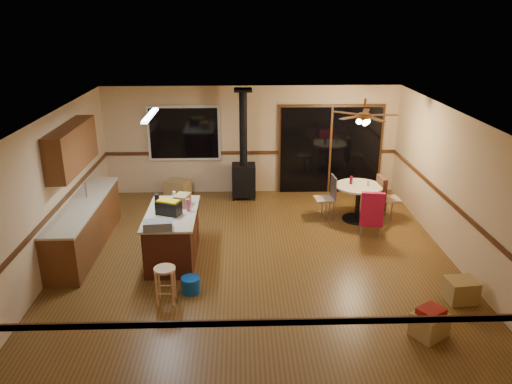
{
  "coord_description": "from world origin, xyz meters",
  "views": [
    {
      "loc": [
        -0.28,
        -8.15,
        4.24
      ],
      "look_at": [
        0.0,
        0.3,
        1.15
      ],
      "focal_mm": 35.0,
      "sensor_mm": 36.0,
      "label": 1
    }
  ],
  "objects_px": {
    "bar_stool": "(166,285)",
    "blue_bucket": "(191,285)",
    "toolbox_black": "(169,208)",
    "box_under_window": "(177,189)",
    "chair_right": "(382,193)",
    "chair_near": "(372,209)",
    "box_corner_b": "(461,290)",
    "wood_stove": "(244,169)",
    "dining_table": "(358,196)",
    "kitchen_island": "(173,235)",
    "chair_left": "(329,192)",
    "toolbox_grey": "(158,225)",
    "box_corner_a": "(429,325)"
  },
  "relations": [
    {
      "from": "wood_stove",
      "to": "toolbox_grey",
      "type": "height_order",
      "value": "wood_stove"
    },
    {
      "from": "chair_right",
      "to": "box_corner_b",
      "type": "bearing_deg",
      "value": -83.44
    },
    {
      "from": "toolbox_black",
      "to": "box_corner_b",
      "type": "xyz_separation_m",
      "value": [
        4.63,
        -1.47,
        -0.84
      ]
    },
    {
      "from": "chair_left",
      "to": "box_under_window",
      "type": "relative_size",
      "value": 0.95
    },
    {
      "from": "wood_stove",
      "to": "box_corner_b",
      "type": "distance_m",
      "value": 5.7
    },
    {
      "from": "box_corner_a",
      "to": "chair_right",
      "type": "bearing_deg",
      "value": 84.06
    },
    {
      "from": "chair_near",
      "to": "box_corner_b",
      "type": "xyz_separation_m",
      "value": [
        0.82,
        -2.32,
        -0.42
      ]
    },
    {
      "from": "bar_stool",
      "to": "chair_left",
      "type": "distance_m",
      "value": 4.44
    },
    {
      "from": "toolbox_grey",
      "to": "toolbox_black",
      "type": "height_order",
      "value": "toolbox_black"
    },
    {
      "from": "toolbox_black",
      "to": "bar_stool",
      "type": "relative_size",
      "value": 0.7
    },
    {
      "from": "toolbox_black",
      "to": "dining_table",
      "type": "distance_m",
      "value": 4.15
    },
    {
      "from": "toolbox_grey",
      "to": "wood_stove",
      "type": "bearing_deg",
      "value": 69.34
    },
    {
      "from": "kitchen_island",
      "to": "blue_bucket",
      "type": "xyz_separation_m",
      "value": [
        0.41,
        -1.17,
        -0.33
      ]
    },
    {
      "from": "box_under_window",
      "to": "dining_table",
      "type": "bearing_deg",
      "value": -20.07
    },
    {
      "from": "toolbox_black",
      "to": "chair_left",
      "type": "distance_m",
      "value": 3.67
    },
    {
      "from": "toolbox_black",
      "to": "chair_right",
      "type": "relative_size",
      "value": 0.6
    },
    {
      "from": "blue_bucket",
      "to": "chair_right",
      "type": "distance_m",
      "value": 4.79
    },
    {
      "from": "toolbox_grey",
      "to": "chair_near",
      "type": "height_order",
      "value": "toolbox_grey"
    },
    {
      "from": "wood_stove",
      "to": "dining_table",
      "type": "xyz_separation_m",
      "value": [
        2.41,
        -1.41,
        -0.19
      ]
    },
    {
      "from": "blue_bucket",
      "to": "toolbox_black",
      "type": "bearing_deg",
      "value": 112.1
    },
    {
      "from": "box_corner_b",
      "to": "chair_left",
      "type": "bearing_deg",
      "value": 114.15
    },
    {
      "from": "toolbox_grey",
      "to": "box_corner_a",
      "type": "distance_m",
      "value": 4.35
    },
    {
      "from": "kitchen_island",
      "to": "box_corner_a",
      "type": "relative_size",
      "value": 3.77
    },
    {
      "from": "bar_stool",
      "to": "box_under_window",
      "type": "height_order",
      "value": "bar_stool"
    },
    {
      "from": "wood_stove",
      "to": "toolbox_black",
      "type": "distance_m",
      "value": 3.43
    },
    {
      "from": "chair_near",
      "to": "blue_bucket",
      "type": "bearing_deg",
      "value": -150.13
    },
    {
      "from": "toolbox_grey",
      "to": "chair_left",
      "type": "distance_m",
      "value": 4.09
    },
    {
      "from": "toolbox_grey",
      "to": "blue_bucket",
      "type": "height_order",
      "value": "toolbox_grey"
    },
    {
      "from": "kitchen_island",
      "to": "chair_left",
      "type": "distance_m",
      "value": 3.58
    },
    {
      "from": "blue_bucket",
      "to": "chair_near",
      "type": "distance_m",
      "value": 3.91
    },
    {
      "from": "dining_table",
      "to": "chair_left",
      "type": "xyz_separation_m",
      "value": [
        -0.59,
        0.11,
        0.05
      ]
    },
    {
      "from": "kitchen_island",
      "to": "dining_table",
      "type": "distance_m",
      "value": 4.06
    },
    {
      "from": "dining_table",
      "to": "chair_near",
      "type": "bearing_deg",
      "value": -85.62
    },
    {
      "from": "blue_bucket",
      "to": "chair_right",
      "type": "bearing_deg",
      "value": 36.78
    },
    {
      "from": "toolbox_grey",
      "to": "chair_left",
      "type": "height_order",
      "value": "toolbox_grey"
    },
    {
      "from": "box_under_window",
      "to": "toolbox_black",
      "type": "bearing_deg",
      "value": -85.44
    },
    {
      "from": "toolbox_black",
      "to": "box_corner_b",
      "type": "relative_size",
      "value": 0.95
    },
    {
      "from": "box_under_window",
      "to": "box_corner_a",
      "type": "relative_size",
      "value": 1.22
    },
    {
      "from": "toolbox_black",
      "to": "chair_near",
      "type": "bearing_deg",
      "value": 12.67
    },
    {
      "from": "kitchen_island",
      "to": "toolbox_grey",
      "type": "xyz_separation_m",
      "value": [
        -0.12,
        -0.72,
        0.52
      ]
    },
    {
      "from": "chair_right",
      "to": "box_under_window",
      "type": "relative_size",
      "value": 1.28
    },
    {
      "from": "wood_stove",
      "to": "box_corner_b",
      "type": "bearing_deg",
      "value": -54.42
    },
    {
      "from": "box_corner_a",
      "to": "box_corner_b",
      "type": "xyz_separation_m",
      "value": [
        0.8,
        0.85,
        0.01
      ]
    },
    {
      "from": "dining_table",
      "to": "box_corner_a",
      "type": "xyz_separation_m",
      "value": [
        0.09,
        -4.06,
        -0.37
      ]
    },
    {
      "from": "toolbox_grey",
      "to": "bar_stool",
      "type": "relative_size",
      "value": 0.76
    },
    {
      "from": "bar_stool",
      "to": "blue_bucket",
      "type": "relative_size",
      "value": 1.97
    },
    {
      "from": "chair_left",
      "to": "chair_near",
      "type": "height_order",
      "value": "same"
    },
    {
      "from": "bar_stool",
      "to": "box_corner_a",
      "type": "height_order",
      "value": "bar_stool"
    },
    {
      "from": "box_corner_b",
      "to": "kitchen_island",
      "type": "bearing_deg",
      "value": 161.24
    },
    {
      "from": "chair_near",
      "to": "box_corner_a",
      "type": "xyz_separation_m",
      "value": [
        0.02,
        -3.18,
        -0.43
      ]
    }
  ]
}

